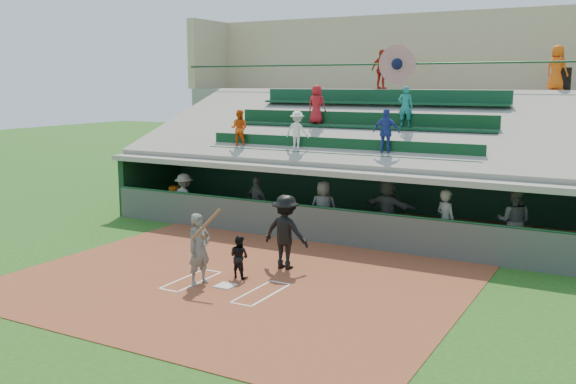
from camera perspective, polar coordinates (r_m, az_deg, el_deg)
The scene contains 22 objects.
ground at distance 15.78m, azimuth -5.59°, elevation -8.41°, with size 100.00×100.00×0.00m, color #204E16.
dirt_slab at distance 16.17m, azimuth -4.58°, elevation -7.91°, with size 11.00×9.00×0.02m, color brown.
home_plate at distance 15.77m, azimuth -5.59°, elevation -8.29°, with size 0.43×0.43×0.03m, color silver.
batters_box_chalk at distance 15.77m, azimuth -5.59°, elevation -8.33°, with size 2.65×1.85×0.01m.
dugout_floor at distance 21.47m, azimuth 4.65°, elevation -3.44°, with size 16.00×3.50×0.04m, color gray.
concourse_slab at distance 27.33m, azimuth 10.55°, elevation 4.11°, with size 20.00×3.00×4.60m, color gray.
grandstand at distance 24.54m, azimuth 8.32°, elevation 3.46°, with size 20.40×10.40×7.80m.
batter_at_plate at distance 15.78m, azimuth -7.89°, elevation -5.02°, with size 0.91×0.78×1.95m.
catcher at distance 16.28m, azimuth -4.37°, elevation -5.75°, with size 0.53×0.41×1.09m, color black.
home_umpire at distance 16.94m, azimuth -0.20°, elevation -3.57°, with size 1.27×0.73×1.97m, color black.
dugout_bench at distance 22.36m, azimuth 6.48°, elevation -2.28°, with size 15.28×0.46×0.46m, color #986337.
white_table at distance 24.00m, azimuth -10.07°, elevation -1.22°, with size 0.83×0.62×0.72m, color silver.
water_cooler at distance 23.91m, azimuth -10.12°, elevation 0.07°, with size 0.37×0.37×0.37m, color #C8560B.
dugout_player_a at distance 22.73m, azimuth -9.19°, elevation -0.53°, with size 1.11×0.64×1.72m, color #595C57.
dugout_player_b at distance 22.13m, azimuth -2.79°, elevation -0.79°, with size 0.96×0.40×1.64m, color #535550.
dugout_player_c at distance 20.46m, azimuth 3.17°, elevation -1.47°, with size 0.87×0.57×1.78m, color #525450.
dugout_player_d at distance 20.47m, azimuth 8.84°, elevation -1.39°, with size 1.77×0.56×1.90m, color #525550.
dugout_player_e at distance 18.86m, azimuth 13.83°, elevation -2.57°, with size 0.68×0.45×1.87m, color #5F625C.
dugout_player_f at distance 19.24m, azimuth 19.45°, elevation -2.50°, with size 0.94×0.73×1.94m, color #535550.
trash_bin at distance 25.82m, azimuth 23.26°, elevation 9.21°, with size 0.55×0.55×0.83m, color black.
concourse_staff_a at distance 26.39m, azimuth 8.34°, elevation 10.71°, with size 0.93×0.39×1.59m, color #B12014.
concourse_staff_b at distance 25.05m, azimuth 22.79°, elevation 10.13°, with size 0.78×0.51×1.60m, color #ED560D.
Camera 1 is at (8.53, -12.34, 4.91)m, focal length 40.00 mm.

